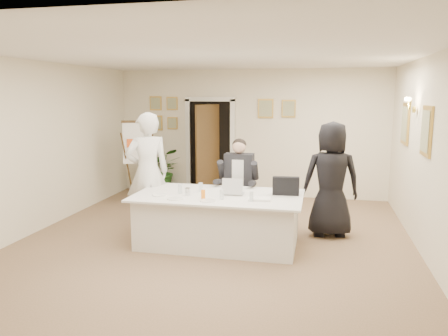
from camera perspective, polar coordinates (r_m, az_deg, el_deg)
name	(u,v)px	position (r m, az deg, el deg)	size (l,w,h in m)	color
floor	(211,246)	(6.69, -1.65, -10.09)	(7.00, 7.00, 0.00)	brown
ceiling	(210,55)	(6.32, -1.78, 14.56)	(6.00, 7.00, 0.02)	white
wall_back	(250,133)	(9.76, 3.38, 4.56)	(6.00, 0.10, 2.80)	white
wall_front	(85,220)	(3.15, -17.75, -6.54)	(6.00, 0.10, 2.80)	white
wall_left	(30,148)	(7.66, -24.03, 2.37)	(0.10, 7.00, 2.80)	white
wall_right	(433,160)	(6.33, 25.65, 0.91)	(0.10, 7.00, 2.80)	white
doorway	(209,149)	(9.81, -1.91, 2.50)	(1.14, 0.86, 2.20)	black
pictures_back_wall	(214,113)	(9.87, -1.25, 7.25)	(3.40, 0.06, 0.80)	#BA923F
pictures_right_wall	(414,127)	(7.45, 23.58, 4.93)	(0.06, 2.20, 0.80)	#BA923F
wall_sconce	(411,104)	(7.42, 23.23, 7.65)	(0.20, 0.30, 0.24)	gold
conference_table	(218,219)	(6.62, -0.73, -6.70)	(2.50, 1.34, 0.78)	silver
seated_man	(239,183)	(7.42, 1.91, -1.95)	(0.66, 0.70, 1.54)	black
flip_chart	(138,166)	(9.18, -11.11, 0.22)	(0.61, 0.47, 1.70)	#3B2813
standing_man	(148,173)	(7.27, -9.94, -0.59)	(0.72, 0.47, 1.97)	silver
standing_woman	(331,179)	(7.13, 13.80, -1.45)	(0.90, 0.59, 1.84)	black
potted_palm	(161,170)	(10.10, -8.21, -0.30)	(0.96, 0.83, 1.07)	#265B1E
laptop	(234,185)	(6.54, 1.29, -2.22)	(0.31, 0.34, 0.28)	#B7BABC
laptop_bag	(286,186)	(6.53, 8.08, -2.34)	(0.39, 0.11, 0.27)	black
paper_stack	(259,199)	(6.21, 4.65, -4.04)	(0.31, 0.22, 0.03)	white
plate_left	(160,195)	(6.54, -8.40, -3.49)	(0.22, 0.22, 0.01)	white
plate_mid	(175,199)	(6.27, -6.40, -4.01)	(0.23, 0.23, 0.01)	white
plate_near	(207,201)	(6.13, -2.18, -4.29)	(0.22, 0.22, 0.01)	white
glass_a	(180,189)	(6.63, -5.75, -2.71)	(0.07, 0.07, 0.14)	silver
glass_b	(222,194)	(6.23, -0.30, -3.47)	(0.06, 0.06, 0.14)	silver
glass_c	(251,197)	(6.11, 3.59, -3.74)	(0.06, 0.06, 0.14)	silver
glass_d	(201,187)	(6.71, -3.07, -2.53)	(0.06, 0.06, 0.14)	silver
oj_glass	(203,194)	(6.25, -2.74, -3.47)	(0.06, 0.06, 0.13)	orange
steel_jug	(188,192)	(6.49, -4.77, -3.09)	(0.08, 0.08, 0.11)	silver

